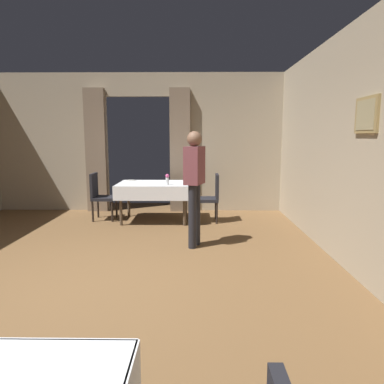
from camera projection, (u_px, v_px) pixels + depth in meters
The scene contains 9 objects.
ground at pixel (82, 285), 4.01m from camera, with size 10.08×10.08×0.00m, color brown.
wall_right at pixel (380, 150), 3.74m from camera, with size 0.16×8.40×3.00m.
wall_back at pixel (139, 142), 7.91m from camera, with size 6.40×0.27×3.00m.
dining_table_mid at pixel (155, 187), 6.98m from camera, with size 1.42×1.01×0.75m.
chair_mid_left at pixel (100, 194), 7.10m from camera, with size 0.44×0.44×0.93m.
chair_mid_right at pixel (211, 195), 6.94m from camera, with size 0.44×0.44×0.93m.
flower_vase_mid at pixel (167, 179), 6.66m from camera, with size 0.07×0.07×0.21m.
plate_mid_b at pixel (131, 180), 7.32m from camera, with size 0.20×0.20×0.01m, color white.
person_waiter_by_doorway at pixel (194, 179), 5.27m from camera, with size 0.33×0.41×1.72m.
Camera 1 is at (1.28, -3.79, 1.64)m, focal length 33.59 mm.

